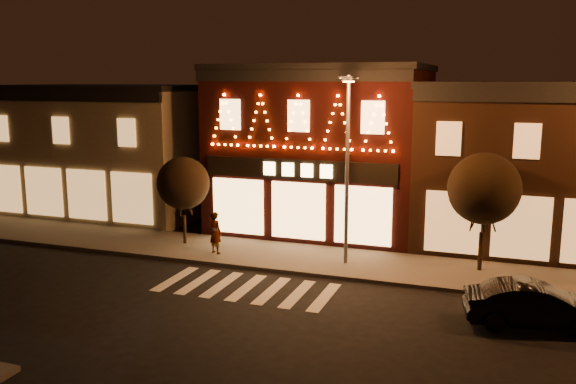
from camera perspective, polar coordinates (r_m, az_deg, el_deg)
The scene contains 10 objects.
ground at distance 19.35m, azimuth -8.79°, elevation -12.62°, with size 120.00×120.00×0.00m, color black.
sidewalk_far at distance 25.61m, azimuth 3.82°, elevation -6.52°, with size 44.00×4.00×0.15m, color #47423D.
building_left at distance 36.85m, azimuth -16.44°, elevation 3.99°, with size 12.20×8.28×7.30m.
building_pulp at distance 30.98m, azimuth 3.39°, elevation 4.19°, with size 10.20×8.34×8.30m.
building_right_a at distance 29.82m, azimuth 21.21°, elevation 2.47°, with size 9.20×8.28×7.50m.
streetlamp_mid at distance 24.05m, azimuth 5.62°, elevation 3.41°, with size 0.71×1.74×7.60m.
tree_left at distance 27.83m, azimuth -9.85°, elevation 0.81°, with size 2.40×2.40×4.01m.
tree_right at distance 24.61m, azimuth 17.99°, elevation 0.30°, with size 2.79×2.79×4.67m.
dark_sedan at distance 20.53m, azimuth 22.27°, elevation -9.84°, with size 1.48×4.23×1.39m, color black.
pedestrian at distance 26.39m, azimuth -6.86°, elevation -3.82°, with size 0.67×0.44×1.84m, color gray.
Camera 1 is at (8.65, -15.58, 7.55)m, focal length 37.74 mm.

